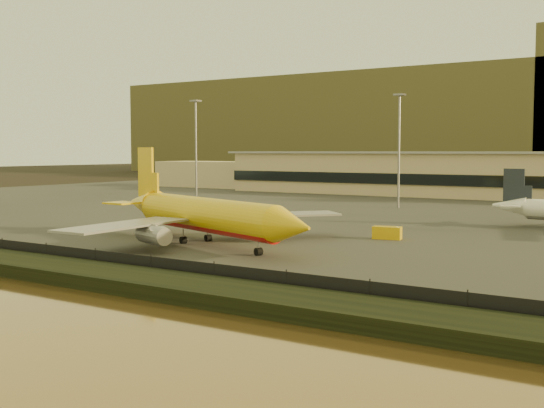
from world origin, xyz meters
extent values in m
plane|color=black|center=(0.00, 0.00, 0.00)|extent=(900.00, 900.00, 0.00)
cube|color=black|center=(0.00, -17.00, 0.70)|extent=(320.00, 7.00, 1.40)
cube|color=#2D2D2D|center=(0.00, 95.00, 0.10)|extent=(320.00, 220.00, 0.20)
cube|color=black|center=(0.00, -13.00, 1.30)|extent=(300.00, 0.05, 2.20)
cube|color=#C6B78A|center=(0.00, 125.00, 6.20)|extent=(160.00, 22.00, 12.00)
cube|color=black|center=(0.00, 113.80, 5.20)|extent=(160.00, 0.60, 3.00)
cube|color=gray|center=(0.00, 125.00, 12.50)|extent=(164.00, 24.00, 0.60)
cube|color=#C6B78A|center=(-95.00, 129.00, 4.70)|extent=(50.00, 18.00, 9.00)
cylinder|color=slate|center=(-60.00, 70.00, 12.70)|extent=(0.50, 0.50, 25.00)
cube|color=slate|center=(-60.00, 70.00, 25.40)|extent=(2.20, 2.20, 0.40)
cylinder|color=slate|center=(-10.00, 80.00, 12.70)|extent=(0.50, 0.50, 25.00)
cube|color=slate|center=(-10.00, 80.00, 25.40)|extent=(2.20, 2.20, 0.40)
cube|color=brown|center=(-140.00, 340.00, 27.50)|extent=(260.00, 160.00, 55.00)
cylinder|color=#DDB00B|center=(-8.18, 9.06, 4.41)|extent=(30.38, 14.70, 4.44)
cylinder|color=#B60E0A|center=(-8.18, 9.06, 3.64)|extent=(29.24, 13.49, 3.46)
cone|color=#DDB00B|center=(9.05, 2.76, 4.41)|extent=(7.13, 6.22, 4.44)
cone|color=#DDB00B|center=(-26.22, 15.64, 4.75)|extent=(8.74, 6.80, 4.44)
cube|color=#DDB00B|center=(-25.42, 15.35, 9.63)|extent=(4.53, 1.94, 7.76)
cube|color=#DDB00B|center=(-23.09, 19.22, 5.08)|extent=(5.96, 5.95, 0.27)
cube|color=#DDB00B|center=(-26.14, 10.89, 5.08)|extent=(4.41, 4.37, 0.27)
cube|color=gray|center=(-4.93, 20.45, 3.64)|extent=(17.29, 18.25, 0.27)
cylinder|color=gray|center=(-3.92, 17.01, 2.42)|extent=(5.65, 4.05, 2.44)
cube|color=gray|center=(-13.04, -1.75, 3.64)|extent=(6.62, 19.39, 0.27)
cylinder|color=gray|center=(-10.05, 0.22, 2.42)|extent=(5.65, 4.05, 2.44)
cylinder|color=black|center=(2.84, 5.03, 0.69)|extent=(1.18, 1.06, 0.98)
cylinder|color=slate|center=(2.84, 5.03, 1.20)|extent=(0.17, 0.17, 2.00)
cylinder|color=black|center=(-11.87, 8.28, 0.69)|extent=(1.18, 1.06, 0.98)
cylinder|color=slate|center=(-11.87, 8.28, 1.20)|extent=(0.17, 0.17, 2.00)
cylinder|color=black|center=(-10.50, 12.03, 0.69)|extent=(1.18, 1.06, 0.98)
cylinder|color=slate|center=(-10.50, 12.03, 1.20)|extent=(0.17, 0.17, 2.00)
cone|color=white|center=(19.92, 56.86, 3.53)|extent=(6.16, 3.84, 3.25)
cube|color=#1B2130|center=(20.57, 56.79, 7.11)|extent=(3.58, 0.63, 5.69)
cube|color=white|center=(21.55, 59.96, 3.77)|extent=(4.22, 4.14, 0.19)
cube|color=white|center=(20.87, 53.49, 3.77)|extent=(3.82, 3.69, 0.19)
cube|color=#DDB00B|center=(9.75, 28.13, 1.11)|extent=(4.34, 2.57, 1.83)
cube|color=white|center=(-21.44, 31.56, 1.12)|extent=(4.31, 2.36, 1.85)
camera|label=1|loc=(49.07, -63.25, 12.97)|focal=45.00mm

